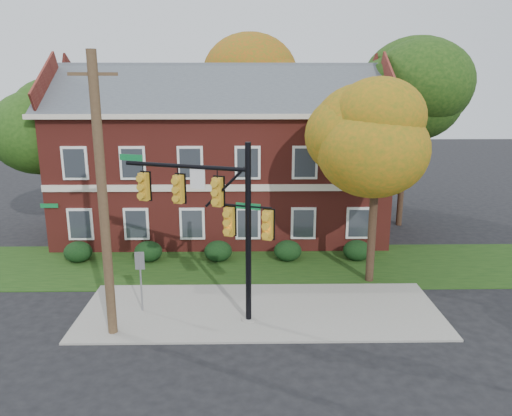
{
  "coord_description": "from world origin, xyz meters",
  "views": [
    {
      "loc": [
        -0.48,
        -17.03,
        8.84
      ],
      "look_at": [
        -0.16,
        3.0,
        3.7
      ],
      "focal_mm": 35.0,
      "sensor_mm": 36.0,
      "label": 1
    }
  ],
  "objects_px": {
    "hedge_right": "(288,251)",
    "tree_left_rear": "(43,121)",
    "tree_far_rear": "(245,80)",
    "hedge_center": "(218,251)",
    "hedge_far_right": "(357,250)",
    "apartment_building": "(222,149)",
    "tree_near_right": "(384,134)",
    "hedge_far_left": "(78,252)",
    "tree_right_rear": "(415,93)",
    "traffic_signal": "(217,212)",
    "utility_pole": "(103,200)",
    "sign_post": "(140,272)",
    "hedge_left": "(148,251)"
  },
  "relations": [
    {
      "from": "hedge_far_right",
      "to": "tree_right_rear",
      "type": "bearing_deg",
      "value": 54.77
    },
    {
      "from": "apartment_building",
      "to": "hedge_center",
      "type": "bearing_deg",
      "value": -90.0
    },
    {
      "from": "hedge_far_right",
      "to": "hedge_left",
      "type": "bearing_deg",
      "value": 180.0
    },
    {
      "from": "apartment_building",
      "to": "tree_near_right",
      "type": "bearing_deg",
      "value": -48.23
    },
    {
      "from": "tree_left_rear",
      "to": "apartment_building",
      "type": "bearing_deg",
      "value": 6.54
    },
    {
      "from": "traffic_signal",
      "to": "hedge_far_right",
      "type": "bearing_deg",
      "value": 62.32
    },
    {
      "from": "hedge_far_left",
      "to": "sign_post",
      "type": "height_order",
      "value": "sign_post"
    },
    {
      "from": "hedge_far_left",
      "to": "hedge_center",
      "type": "distance_m",
      "value": 7.0
    },
    {
      "from": "tree_left_rear",
      "to": "traffic_signal",
      "type": "height_order",
      "value": "tree_left_rear"
    },
    {
      "from": "hedge_center",
      "to": "utility_pole",
      "type": "relative_size",
      "value": 0.14
    },
    {
      "from": "tree_right_rear",
      "to": "sign_post",
      "type": "distance_m",
      "value": 19.38
    },
    {
      "from": "utility_pole",
      "to": "hedge_right",
      "type": "bearing_deg",
      "value": 36.58
    },
    {
      "from": "tree_left_rear",
      "to": "traffic_signal",
      "type": "bearing_deg",
      "value": -45.66
    },
    {
      "from": "hedge_left",
      "to": "utility_pole",
      "type": "height_order",
      "value": "utility_pole"
    },
    {
      "from": "tree_left_rear",
      "to": "tree_far_rear",
      "type": "relative_size",
      "value": 0.77
    },
    {
      "from": "tree_near_right",
      "to": "utility_pole",
      "type": "bearing_deg",
      "value": -156.57
    },
    {
      "from": "hedge_left",
      "to": "hedge_right",
      "type": "height_order",
      "value": "same"
    },
    {
      "from": "traffic_signal",
      "to": "sign_post",
      "type": "xyz_separation_m",
      "value": [
        -3.01,
        0.5,
        -2.51
      ]
    },
    {
      "from": "hedge_right",
      "to": "tree_left_rear",
      "type": "distance_m",
      "value": 15.17
    },
    {
      "from": "hedge_left",
      "to": "tree_far_rear",
      "type": "distance_m",
      "value": 16.25
    },
    {
      "from": "apartment_building",
      "to": "utility_pole",
      "type": "xyz_separation_m",
      "value": [
        -3.35,
        -12.67,
        -0.02
      ]
    },
    {
      "from": "hedge_right",
      "to": "utility_pole",
      "type": "bearing_deg",
      "value": -132.73
    },
    {
      "from": "apartment_building",
      "to": "hedge_far_left",
      "type": "xyz_separation_m",
      "value": [
        -7.0,
        -5.25,
        -4.46
      ]
    },
    {
      "from": "apartment_building",
      "to": "hedge_right",
      "type": "relative_size",
      "value": 13.43
    },
    {
      "from": "tree_right_rear",
      "to": "sign_post",
      "type": "xyz_separation_m",
      "value": [
        -13.96,
        -11.81,
        -6.42
      ]
    },
    {
      "from": "apartment_building",
      "to": "hedge_left",
      "type": "distance_m",
      "value": 7.73
    },
    {
      "from": "hedge_left",
      "to": "tree_near_right",
      "type": "xyz_separation_m",
      "value": [
        10.72,
        -2.83,
        6.14
      ]
    },
    {
      "from": "apartment_building",
      "to": "tree_right_rear",
      "type": "distance_m",
      "value": 11.77
    },
    {
      "from": "tree_near_right",
      "to": "tree_right_rear",
      "type": "distance_m",
      "value": 9.94
    },
    {
      "from": "utility_pole",
      "to": "hedge_center",
      "type": "bearing_deg",
      "value": 54.99
    },
    {
      "from": "tree_near_right",
      "to": "tree_right_rear",
      "type": "relative_size",
      "value": 0.81
    },
    {
      "from": "sign_post",
      "to": "hedge_far_left",
      "type": "bearing_deg",
      "value": 125.0
    },
    {
      "from": "hedge_right",
      "to": "tree_far_rear",
      "type": "bearing_deg",
      "value": 99.36
    },
    {
      "from": "hedge_left",
      "to": "tree_far_rear",
      "type": "xyz_separation_m",
      "value": [
        4.84,
        13.09,
        8.32
      ]
    },
    {
      "from": "tree_left_rear",
      "to": "tree_right_rear",
      "type": "relative_size",
      "value": 0.84
    },
    {
      "from": "apartment_building",
      "to": "hedge_right",
      "type": "distance_m",
      "value": 7.73
    },
    {
      "from": "tree_near_right",
      "to": "tree_far_rear",
      "type": "distance_m",
      "value": 17.12
    },
    {
      "from": "tree_near_right",
      "to": "sign_post",
      "type": "distance_m",
      "value": 11.41
    },
    {
      "from": "hedge_right",
      "to": "hedge_far_right",
      "type": "distance_m",
      "value": 3.5
    },
    {
      "from": "hedge_center",
      "to": "hedge_far_right",
      "type": "bearing_deg",
      "value": 0.0
    },
    {
      "from": "hedge_far_right",
      "to": "tree_far_rear",
      "type": "height_order",
      "value": "tree_far_rear"
    },
    {
      "from": "tree_far_rear",
      "to": "hedge_right",
      "type": "bearing_deg",
      "value": -80.64
    },
    {
      "from": "tree_left_rear",
      "to": "utility_pole",
      "type": "height_order",
      "value": "utility_pole"
    },
    {
      "from": "hedge_center",
      "to": "tree_near_right",
      "type": "bearing_deg",
      "value": -21.42
    },
    {
      "from": "tree_right_rear",
      "to": "hedge_left",
      "type": "bearing_deg",
      "value": -157.58
    },
    {
      "from": "tree_far_rear",
      "to": "sign_post",
      "type": "height_order",
      "value": "tree_far_rear"
    },
    {
      "from": "hedge_far_right",
      "to": "utility_pole",
      "type": "height_order",
      "value": "utility_pole"
    },
    {
      "from": "hedge_left",
      "to": "traffic_signal",
      "type": "bearing_deg",
      "value": -58.03
    },
    {
      "from": "apartment_building",
      "to": "utility_pole",
      "type": "bearing_deg",
      "value": -104.81
    },
    {
      "from": "tree_right_rear",
      "to": "traffic_signal",
      "type": "bearing_deg",
      "value": -131.64
    }
  ]
}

